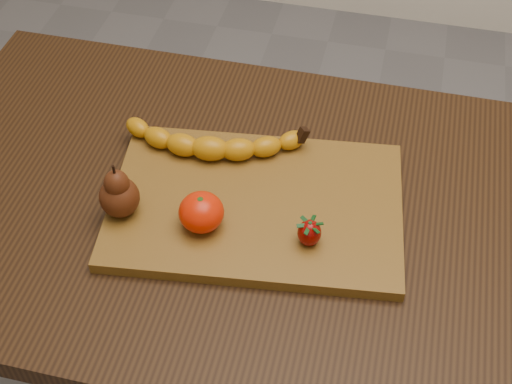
% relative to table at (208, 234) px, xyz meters
% --- Properties ---
extents(table, '(1.00, 0.70, 0.76)m').
position_rel_table_xyz_m(table, '(0.00, 0.00, 0.00)').
color(table, black).
rests_on(table, ground).
extents(cutting_board, '(0.48, 0.35, 0.02)m').
position_rel_table_xyz_m(cutting_board, '(0.09, -0.01, 0.11)').
color(cutting_board, brown).
rests_on(cutting_board, table).
extents(banana, '(0.27, 0.10, 0.04)m').
position_rel_table_xyz_m(banana, '(-0.01, 0.07, 0.14)').
color(banana, '#C38209').
rests_on(banana, cutting_board).
extents(pear, '(0.07, 0.07, 0.10)m').
position_rel_table_xyz_m(pear, '(-0.11, -0.08, 0.17)').
color(pear, '#4C200C').
rests_on(pear, cutting_board).
extents(mandarin, '(0.07, 0.07, 0.06)m').
position_rel_table_xyz_m(mandarin, '(0.02, -0.08, 0.15)').
color(mandarin, red).
rests_on(mandarin, cutting_board).
extents(strawberry, '(0.05, 0.05, 0.04)m').
position_rel_table_xyz_m(strawberry, '(0.18, -0.07, 0.14)').
color(strawberry, '#7F0503').
rests_on(strawberry, cutting_board).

